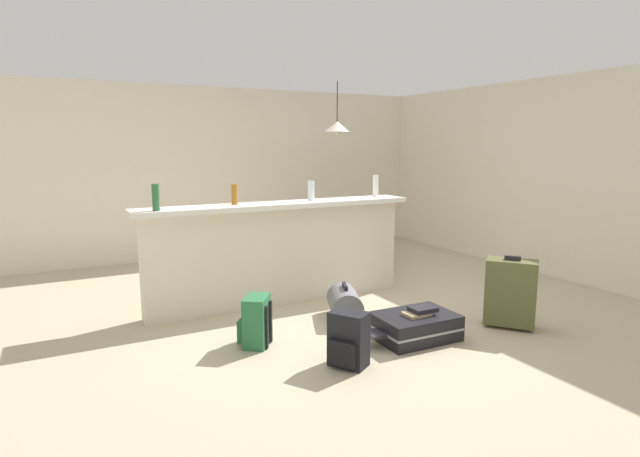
# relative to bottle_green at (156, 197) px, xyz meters

# --- Properties ---
(ground_plane) EXTENTS (13.00, 13.00, 0.05)m
(ground_plane) POSITION_rel_bottle_green_xyz_m (1.74, -0.26, -1.22)
(ground_plane) COLOR #BCAD8E
(wall_back) EXTENTS (6.60, 0.10, 2.50)m
(wall_back) POSITION_rel_bottle_green_xyz_m (1.74, 2.79, 0.06)
(wall_back) COLOR silver
(wall_back) RESTS_ON ground_plane
(wall_right) EXTENTS (0.10, 6.00, 2.50)m
(wall_right) POSITION_rel_bottle_green_xyz_m (4.79, 0.04, 0.06)
(wall_right) COLOR silver
(wall_right) RESTS_ON ground_plane
(partition_half_wall) EXTENTS (2.80, 0.20, 1.02)m
(partition_half_wall) POSITION_rel_bottle_green_xyz_m (1.24, 0.09, -0.68)
(partition_half_wall) COLOR silver
(partition_half_wall) RESTS_ON ground_plane
(bar_countertop) EXTENTS (2.96, 0.40, 0.05)m
(bar_countertop) POSITION_rel_bottle_green_xyz_m (1.24, 0.09, -0.15)
(bar_countertop) COLOR white
(bar_countertop) RESTS_ON partition_half_wall
(bottle_green) EXTENTS (0.07, 0.07, 0.25)m
(bottle_green) POSITION_rel_bottle_green_xyz_m (0.00, 0.00, 0.00)
(bottle_green) COLOR #2D6B38
(bottle_green) RESTS_ON bar_countertop
(bottle_amber) EXTENTS (0.06, 0.06, 0.20)m
(bottle_amber) POSITION_rel_bottle_green_xyz_m (0.79, 0.15, -0.02)
(bottle_amber) COLOR #9E661E
(bottle_amber) RESTS_ON bar_countertop
(bottle_clear) EXTENTS (0.07, 0.07, 0.21)m
(bottle_clear) POSITION_rel_bottle_green_xyz_m (1.63, 0.11, -0.02)
(bottle_clear) COLOR silver
(bottle_clear) RESTS_ON bar_countertop
(bottle_white) EXTENTS (0.06, 0.06, 0.25)m
(bottle_white) POSITION_rel_bottle_green_xyz_m (2.45, 0.11, 0.00)
(bottle_white) COLOR silver
(bottle_white) RESTS_ON bar_countertop
(dining_table) EXTENTS (1.10, 0.80, 0.74)m
(dining_table) POSITION_rel_bottle_green_xyz_m (2.65, 1.28, -0.54)
(dining_table) COLOR #332319
(dining_table) RESTS_ON ground_plane
(dining_chair_near_partition) EXTENTS (0.47, 0.47, 0.93)m
(dining_chair_near_partition) POSITION_rel_bottle_green_xyz_m (2.62, 0.69, -0.67)
(dining_chair_near_partition) COLOR #9E754C
(dining_chair_near_partition) RESTS_ON ground_plane
(pendant_lamp) EXTENTS (0.34, 0.34, 0.71)m
(pendant_lamp) POSITION_rel_bottle_green_xyz_m (2.66, 1.38, 0.71)
(pendant_lamp) COLOR black
(suitcase_flat_black) EXTENTS (0.83, 0.51, 0.22)m
(suitcase_flat_black) POSITION_rel_bottle_green_xyz_m (1.86, -1.41, -1.08)
(suitcase_flat_black) COLOR black
(suitcase_flat_black) RESTS_ON ground_plane
(backpack_green) EXTENTS (0.33, 0.34, 0.42)m
(backpack_green) POSITION_rel_bottle_green_xyz_m (0.59, -0.90, -0.99)
(backpack_green) COLOR #286B3D
(backpack_green) RESTS_ON ground_plane
(suitcase_upright_olive) EXTENTS (0.46, 0.49, 0.67)m
(suitcase_upright_olive) POSITION_rel_bottle_green_xyz_m (2.81, -1.58, -0.86)
(suitcase_upright_olive) COLOR #51562D
(suitcase_upright_olive) RESTS_ON ground_plane
(duffel_bag_grey) EXTENTS (0.46, 0.56, 0.34)m
(duffel_bag_grey) POSITION_rel_bottle_green_xyz_m (1.59, -0.67, -1.04)
(duffel_bag_grey) COLOR slate
(duffel_bag_grey) RESTS_ON ground_plane
(backpack_black) EXTENTS (0.33, 0.33, 0.42)m
(backpack_black) POSITION_rel_bottle_green_xyz_m (1.07, -1.61, -0.99)
(backpack_black) COLOR black
(backpack_black) RESTS_ON ground_plane
(book_stack) EXTENTS (0.29, 0.17, 0.07)m
(book_stack) POSITION_rel_bottle_green_xyz_m (1.89, -1.44, -0.94)
(book_stack) COLOR tan
(book_stack) RESTS_ON suitcase_flat_black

